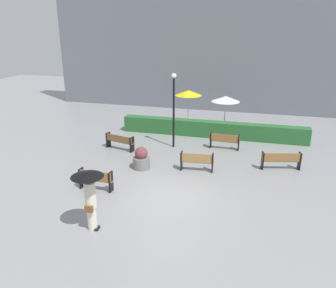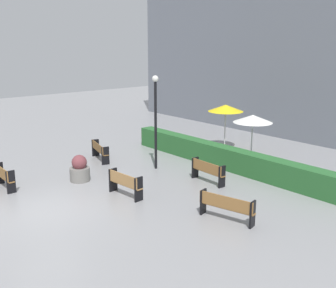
# 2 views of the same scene
# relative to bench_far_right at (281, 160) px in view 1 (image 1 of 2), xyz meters

# --- Properties ---
(ground_plane) EXTENTS (60.00, 60.00, 0.00)m
(ground_plane) POSITION_rel_bench_far_right_xyz_m (-4.56, -4.13, -0.51)
(ground_plane) COLOR gray
(bench_far_right) EXTENTS (1.91, 0.75, 0.86)m
(bench_far_right) POSITION_rel_bench_far_right_xyz_m (0.00, 0.00, 0.00)
(bench_far_right) COLOR olive
(bench_far_right) RESTS_ON ground
(bench_near_left) EXTENTS (1.51, 0.37, 0.90)m
(bench_near_left) POSITION_rel_bench_far_right_xyz_m (-7.66, -4.38, 0.01)
(bench_near_left) COLOR olive
(bench_near_left) RESTS_ON ground
(bench_mid_center) EXTENTS (1.63, 0.50, 0.91)m
(bench_mid_center) POSITION_rel_bench_far_right_xyz_m (-3.91, -1.25, 0.02)
(bench_mid_center) COLOR #9E7242
(bench_mid_center) RESTS_ON ground
(bench_far_left) EXTENTS (1.81, 0.80, 0.86)m
(bench_far_left) POSITION_rel_bench_far_right_xyz_m (-8.67, 0.56, 0.00)
(bench_far_left) COLOR brown
(bench_far_left) RESTS_ON ground
(bench_back_row) EXTENTS (1.70, 0.40, 0.89)m
(bench_back_row) POSITION_rel_bench_far_right_xyz_m (-2.98, 2.20, 0.02)
(bench_back_row) COLOR olive
(bench_back_row) RESTS_ON ground
(pedestrian_with_umbrella) EXTENTS (1.08, 1.08, 2.18)m
(pedestrian_with_umbrella) POSITION_rel_bench_far_right_xyz_m (-6.42, -7.15, 0.95)
(pedestrian_with_umbrella) COLOR silver
(pedestrian_with_umbrella) RESTS_ON ground
(planter_pot) EXTENTS (0.83, 0.83, 1.11)m
(planter_pot) POSITION_rel_bench_far_right_xyz_m (-6.58, -1.66, -0.03)
(planter_pot) COLOR slate
(planter_pot) RESTS_ON ground
(lamp_post) EXTENTS (0.28, 0.28, 4.21)m
(lamp_post) POSITION_rel_bench_far_right_xyz_m (-5.85, 1.81, 2.05)
(lamp_post) COLOR black
(lamp_post) RESTS_ON ground
(patio_umbrella_yellow) EXTENTS (1.83, 1.83, 2.43)m
(patio_umbrella_yellow) POSITION_rel_bench_far_right_xyz_m (-6.05, 6.67, 1.74)
(patio_umbrella_yellow) COLOR silver
(patio_umbrella_yellow) RESTS_ON ground
(patio_umbrella_white) EXTENTS (1.80, 1.80, 2.39)m
(patio_umbrella_white) POSITION_rel_bench_far_right_xyz_m (-3.37, 5.52, 1.69)
(patio_umbrella_white) COLOR silver
(patio_umbrella_white) RESTS_ON ground
(hedge_strip) EXTENTS (11.54, 0.70, 0.99)m
(hedge_strip) POSITION_rel_bench_far_right_xyz_m (-3.98, 4.27, -0.02)
(hedge_strip) COLOR #28602D
(hedge_strip) RESTS_ON ground
(building_facade) EXTENTS (28.00, 1.20, 10.44)m
(building_facade) POSITION_rel_bench_far_right_xyz_m (-4.56, 11.87, 4.71)
(building_facade) COLOR slate
(building_facade) RESTS_ON ground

